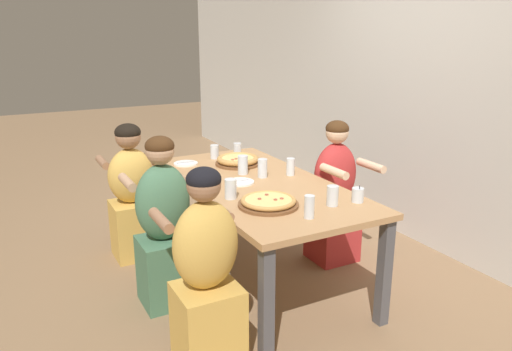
{
  "coord_description": "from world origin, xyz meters",
  "views": [
    {
      "loc": [
        3.0,
        -1.58,
        1.8
      ],
      "look_at": [
        0.0,
        0.0,
        0.8
      ],
      "focal_mm": 35.0,
      "sensor_mm": 36.0,
      "label": 1
    }
  ],
  "objects_px": {
    "empty_plate_b": "(186,163)",
    "drinking_glass_h": "(309,208)",
    "cocktail_glass_blue": "(358,196)",
    "diner_near_center": "(164,230)",
    "drinking_glass_a": "(290,168)",
    "drinking_glass_f": "(332,197)",
    "diner_near_left": "(132,197)",
    "diner_far_center": "(335,199)",
    "pizza_board_second": "(238,160)",
    "drinking_glass_d": "(215,152)",
    "drinking_glass_g": "(263,169)",
    "empty_plate_a": "(240,182)",
    "drinking_glass_e": "(243,166)",
    "pizza_board_main": "(268,202)",
    "drinking_glass_b": "(237,150)",
    "drinking_glass_c": "(231,190)",
    "diner_near_right": "(206,279)"
  },
  "relations": [
    {
      "from": "drinking_glass_b",
      "to": "drinking_glass_e",
      "type": "distance_m",
      "value": 0.57
    },
    {
      "from": "pizza_board_second",
      "to": "empty_plate_a",
      "type": "distance_m",
      "value": 0.5
    },
    {
      "from": "diner_far_center",
      "to": "diner_near_left",
      "type": "bearing_deg",
      "value": -30.27
    },
    {
      "from": "drinking_glass_a",
      "to": "drinking_glass_f",
      "type": "xyz_separation_m",
      "value": [
        0.69,
        -0.12,
        -0.0
      ]
    },
    {
      "from": "drinking_glass_h",
      "to": "pizza_board_main",
      "type": "bearing_deg",
      "value": -159.14
    },
    {
      "from": "empty_plate_a",
      "to": "diner_near_center",
      "type": "relative_size",
      "value": 0.18
    },
    {
      "from": "diner_near_right",
      "to": "empty_plate_a",
      "type": "bearing_deg",
      "value": 53.3
    },
    {
      "from": "drinking_glass_h",
      "to": "diner_far_center",
      "type": "height_order",
      "value": "diner_far_center"
    },
    {
      "from": "cocktail_glass_blue",
      "to": "diner_near_left",
      "type": "relative_size",
      "value": 0.1
    },
    {
      "from": "pizza_board_main",
      "to": "diner_near_center",
      "type": "height_order",
      "value": "diner_near_center"
    },
    {
      "from": "pizza_board_main",
      "to": "drinking_glass_e",
      "type": "height_order",
      "value": "drinking_glass_e"
    },
    {
      "from": "diner_near_left",
      "to": "drinking_glass_h",
      "type": "bearing_deg",
      "value": -67.72
    },
    {
      "from": "cocktail_glass_blue",
      "to": "drinking_glass_e",
      "type": "relative_size",
      "value": 0.8
    },
    {
      "from": "empty_plate_a",
      "to": "drinking_glass_c",
      "type": "bearing_deg",
      "value": -36.06
    },
    {
      "from": "empty_plate_b",
      "to": "drinking_glass_h",
      "type": "height_order",
      "value": "drinking_glass_h"
    },
    {
      "from": "drinking_glass_f",
      "to": "drinking_glass_h",
      "type": "distance_m",
      "value": 0.27
    },
    {
      "from": "cocktail_glass_blue",
      "to": "diner_far_center",
      "type": "relative_size",
      "value": 0.1
    },
    {
      "from": "empty_plate_b",
      "to": "drinking_glass_g",
      "type": "height_order",
      "value": "drinking_glass_g"
    },
    {
      "from": "drinking_glass_f",
      "to": "diner_far_center",
      "type": "relative_size",
      "value": 0.11
    },
    {
      "from": "pizza_board_main",
      "to": "diner_near_right",
      "type": "height_order",
      "value": "diner_near_right"
    },
    {
      "from": "drinking_glass_g",
      "to": "diner_far_center",
      "type": "height_order",
      "value": "diner_far_center"
    },
    {
      "from": "drinking_glass_d",
      "to": "pizza_board_main",
      "type": "bearing_deg",
      "value": -7.96
    },
    {
      "from": "cocktail_glass_blue",
      "to": "drinking_glass_f",
      "type": "height_order",
      "value": "drinking_glass_f"
    },
    {
      "from": "drinking_glass_c",
      "to": "drinking_glass_g",
      "type": "relative_size",
      "value": 0.94
    },
    {
      "from": "empty_plate_a",
      "to": "cocktail_glass_blue",
      "type": "bearing_deg",
      "value": 34.1
    },
    {
      "from": "pizza_board_main",
      "to": "pizza_board_second",
      "type": "bearing_deg",
      "value": 165.01
    },
    {
      "from": "drinking_glass_a",
      "to": "drinking_glass_g",
      "type": "height_order",
      "value": "drinking_glass_g"
    },
    {
      "from": "diner_near_left",
      "to": "diner_far_center",
      "type": "height_order",
      "value": "diner_far_center"
    },
    {
      "from": "pizza_board_main",
      "to": "empty_plate_b",
      "type": "distance_m",
      "value": 1.18
    },
    {
      "from": "empty_plate_a",
      "to": "drinking_glass_e",
      "type": "relative_size",
      "value": 1.44
    },
    {
      "from": "pizza_board_main",
      "to": "empty_plate_b",
      "type": "height_order",
      "value": "pizza_board_main"
    },
    {
      "from": "pizza_board_main",
      "to": "drinking_glass_h",
      "type": "relative_size",
      "value": 2.77
    },
    {
      "from": "empty_plate_a",
      "to": "drinking_glass_b",
      "type": "bearing_deg",
      "value": 155.48
    },
    {
      "from": "pizza_board_second",
      "to": "cocktail_glass_blue",
      "type": "distance_m",
      "value": 1.2
    },
    {
      "from": "cocktail_glass_blue",
      "to": "diner_near_center",
      "type": "relative_size",
      "value": 0.1
    },
    {
      "from": "diner_near_right",
      "to": "empty_plate_b",
      "type": "bearing_deg",
      "value": 73.68
    },
    {
      "from": "empty_plate_b",
      "to": "diner_near_center",
      "type": "bearing_deg",
      "value": -30.48
    },
    {
      "from": "cocktail_glass_blue",
      "to": "drinking_glass_h",
      "type": "relative_size",
      "value": 0.83
    },
    {
      "from": "drinking_glass_b",
      "to": "diner_far_center",
      "type": "bearing_deg",
      "value": 31.49
    },
    {
      "from": "cocktail_glass_blue",
      "to": "diner_near_center",
      "type": "distance_m",
      "value": 1.28
    },
    {
      "from": "cocktail_glass_blue",
      "to": "drinking_glass_h",
      "type": "xyz_separation_m",
      "value": [
        0.09,
        -0.43,
        0.02
      ]
    },
    {
      "from": "drinking_glass_d",
      "to": "diner_near_left",
      "type": "distance_m",
      "value": 0.77
    },
    {
      "from": "diner_near_right",
      "to": "diner_far_center",
      "type": "distance_m",
      "value": 1.58
    },
    {
      "from": "pizza_board_second",
      "to": "drinking_glass_a",
      "type": "distance_m",
      "value": 0.5
    },
    {
      "from": "pizza_board_second",
      "to": "drinking_glass_d",
      "type": "distance_m",
      "value": 0.28
    },
    {
      "from": "diner_near_right",
      "to": "drinking_glass_d",
      "type": "bearing_deg",
      "value": 65.0
    },
    {
      "from": "pizza_board_second",
      "to": "diner_near_center",
      "type": "relative_size",
      "value": 0.31
    },
    {
      "from": "empty_plate_a",
      "to": "diner_near_center",
      "type": "xyz_separation_m",
      "value": [
        0.06,
        -0.59,
        -0.23
      ]
    },
    {
      "from": "diner_near_center",
      "to": "drinking_glass_a",
      "type": "bearing_deg",
      "value": 3.51
    },
    {
      "from": "empty_plate_b",
      "to": "drinking_glass_c",
      "type": "relative_size",
      "value": 1.5
    }
  ]
}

